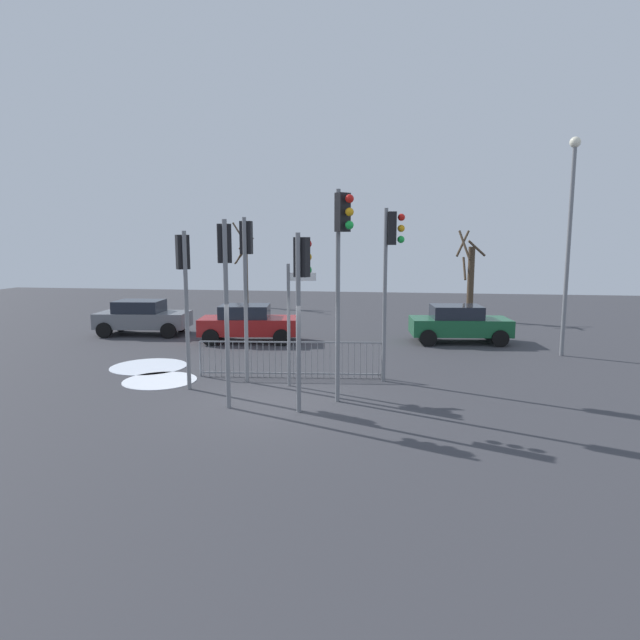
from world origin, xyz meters
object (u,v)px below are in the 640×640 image
(traffic_light_mid_right, at_px, (342,249))
(bare_tree_centre, at_px, (245,269))
(car_grey_near, at_px, (143,317))
(car_red_far, at_px, (248,323))
(traffic_light_foreground_left, at_px, (302,282))
(traffic_light_mid_left, at_px, (225,271))
(traffic_light_foreground_right, at_px, (184,274))
(street_lamp, at_px, (570,226))
(direction_sign_post, at_px, (291,319))
(traffic_light_rear_right, at_px, (391,256))
(bare_tree_left, at_px, (470,278))
(car_green_trailing, at_px, (459,323))
(traffic_light_rear_left, at_px, (246,263))

(traffic_light_mid_right, height_order, bare_tree_centre, traffic_light_mid_right)
(car_grey_near, bearing_deg, car_red_far, -16.83)
(traffic_light_mid_right, relative_size, car_grey_near, 1.31)
(traffic_light_foreground_left, distance_m, traffic_light_mid_right, 1.33)
(traffic_light_foreground_left, height_order, traffic_light_mid_left, traffic_light_mid_left)
(traffic_light_foreground_left, relative_size, traffic_light_mid_right, 0.80)
(traffic_light_foreground_right, height_order, traffic_light_foreground_left, traffic_light_foreground_right)
(car_red_far, bearing_deg, traffic_light_foreground_left, -74.37)
(traffic_light_mid_right, distance_m, street_lamp, 9.69)
(traffic_light_foreground_right, height_order, direction_sign_post, traffic_light_foreground_right)
(traffic_light_foreground_right, relative_size, street_lamp, 0.57)
(car_grey_near, bearing_deg, traffic_light_rear_right, -36.73)
(direction_sign_post, relative_size, car_red_far, 0.84)
(car_red_far, bearing_deg, car_grey_near, 160.69)
(direction_sign_post, distance_m, bare_tree_left, 15.29)
(traffic_light_foreground_right, bearing_deg, traffic_light_rear_right, -24.45)
(traffic_light_foreground_right, xyz_separation_m, traffic_light_rear_right, (5.39, 1.52, 0.45))
(traffic_light_rear_right, relative_size, bare_tree_centre, 0.95)
(traffic_light_foreground_left, height_order, car_red_far, traffic_light_foreground_left)
(traffic_light_foreground_left, height_order, traffic_light_rear_right, traffic_light_rear_right)
(direction_sign_post, relative_size, car_green_trailing, 0.85)
(traffic_light_mid_left, bearing_deg, car_red_far, 80.17)
(traffic_light_foreground_right, distance_m, traffic_light_mid_left, 2.15)
(traffic_light_mid_left, relative_size, direction_sign_post, 1.32)
(traffic_light_foreground_right, distance_m, direction_sign_post, 3.07)
(traffic_light_foreground_left, height_order, traffic_light_mid_right, traffic_light_mid_right)
(car_green_trailing, bearing_deg, traffic_light_rear_right, -118.22)
(traffic_light_mid_left, bearing_deg, bare_tree_centre, 82.44)
(direction_sign_post, bearing_deg, car_grey_near, 128.21)
(traffic_light_foreground_right, height_order, traffic_light_mid_right, traffic_light_mid_right)
(traffic_light_foreground_left, distance_m, traffic_light_rear_right, 3.61)
(traffic_light_rear_right, bearing_deg, car_green_trailing, 151.75)
(bare_tree_left, distance_m, bare_tree_centre, 13.45)
(traffic_light_mid_right, distance_m, traffic_light_rear_right, 2.53)
(traffic_light_rear_left, xyz_separation_m, car_grey_near, (-6.63, 6.91, -2.60))
(car_green_trailing, distance_m, street_lamp, 5.37)
(traffic_light_mid_right, distance_m, direction_sign_post, 2.79)
(traffic_light_foreground_left, relative_size, bare_tree_centre, 0.81)
(traffic_light_rear_right, xyz_separation_m, direction_sign_post, (-2.64, -0.90, -1.68))
(traffic_light_foreground_right, height_order, car_grey_near, traffic_light_foreground_right)
(traffic_light_foreground_right, xyz_separation_m, car_grey_near, (-5.18, 7.86, -2.33))
(bare_tree_centre, bearing_deg, car_grey_near, -97.98)
(car_green_trailing, xyz_separation_m, car_grey_near, (-13.17, -0.09, 0.00))
(traffic_light_rear_right, height_order, direction_sign_post, traffic_light_rear_right)
(car_green_trailing, distance_m, bare_tree_centre, 15.76)
(traffic_light_mid_left, distance_m, bare_tree_centre, 20.56)
(traffic_light_mid_right, height_order, traffic_light_rear_left, traffic_light_mid_right)
(direction_sign_post, bearing_deg, traffic_light_foreground_left, -81.30)
(traffic_light_foreground_left, bearing_deg, bare_tree_centre, 131.05)
(traffic_light_foreground_right, distance_m, traffic_light_rear_left, 1.75)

